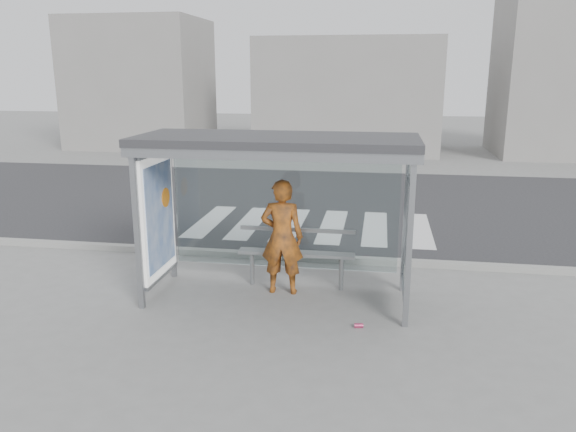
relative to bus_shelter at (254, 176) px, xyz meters
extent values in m
plane|color=slate|center=(0.37, -0.06, -1.98)|extent=(80.00, 80.00, 0.00)
cube|color=#252528|center=(0.37, 6.94, -1.98)|extent=(30.00, 10.00, 0.01)
cube|color=gray|center=(0.37, 1.89, -1.92)|extent=(30.00, 0.18, 0.12)
cube|color=silver|center=(-2.13, 4.44, -1.98)|extent=(0.55, 3.00, 0.00)
cube|color=silver|center=(-1.13, 4.44, -1.98)|extent=(0.55, 3.00, 0.00)
cube|color=silver|center=(-0.13, 4.44, -1.98)|extent=(0.55, 3.00, 0.00)
cube|color=silver|center=(0.87, 4.44, -1.98)|extent=(0.55, 3.00, 0.00)
cube|color=silver|center=(1.87, 4.44, -1.98)|extent=(0.55, 3.00, 0.00)
cube|color=silver|center=(2.87, 4.44, -1.98)|extent=(0.55, 3.00, 0.00)
cube|color=gray|center=(-1.63, -0.76, -0.73)|extent=(0.08, 0.08, 2.50)
cube|color=gray|center=(2.37, -0.76, -0.73)|extent=(0.08, 0.08, 2.50)
cube|color=gray|center=(-1.63, 0.64, -0.73)|extent=(0.08, 0.08, 2.50)
cube|color=gray|center=(2.37, 0.64, -0.73)|extent=(0.08, 0.08, 2.50)
cube|color=#2D2D30|center=(0.37, -0.06, 0.58)|extent=(4.25, 1.65, 0.12)
cube|color=gray|center=(0.37, -0.82, 0.47)|extent=(4.25, 0.06, 0.18)
cube|color=white|center=(0.37, 0.64, -0.68)|extent=(3.80, 0.02, 2.00)
cube|color=white|center=(-1.63, -0.06, -0.68)|extent=(0.15, 1.25, 2.00)
cube|color=#2E59A8|center=(-1.54, -0.06, -0.68)|extent=(0.01, 1.10, 1.70)
cylinder|color=orange|center=(-1.53, 0.19, -0.43)|extent=(0.02, 0.32, 0.32)
cube|color=white|center=(2.37, -0.06, -0.68)|extent=(0.03, 1.25, 2.00)
cube|color=beige|center=(2.34, -0.01, -0.58)|extent=(0.03, 0.86, 1.16)
cube|color=gray|center=(-9.63, 17.94, 1.02)|extent=(6.00, 5.00, 6.00)
cube|color=gray|center=(0.37, 17.94, 0.52)|extent=(8.00, 5.00, 5.00)
cube|color=gray|center=(9.37, 17.94, 1.52)|extent=(5.00, 5.00, 7.00)
imported|color=orange|center=(0.40, 0.23, -1.03)|extent=(0.71, 0.48, 1.91)
cube|color=slate|center=(0.60, 0.49, -1.38)|extent=(1.96, 0.24, 0.05)
cylinder|color=slate|center=(-0.17, 0.49, -1.70)|extent=(0.08, 0.08, 0.57)
cylinder|color=slate|center=(1.36, 0.49, -1.70)|extent=(0.08, 0.08, 0.57)
cube|color=slate|center=(0.60, 0.60, -1.00)|extent=(1.96, 0.04, 0.07)
cylinder|color=#E64378|center=(1.72, -0.92, -1.95)|extent=(0.13, 0.09, 0.07)
camera|label=1|loc=(1.92, -8.36, 1.57)|focal=35.00mm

